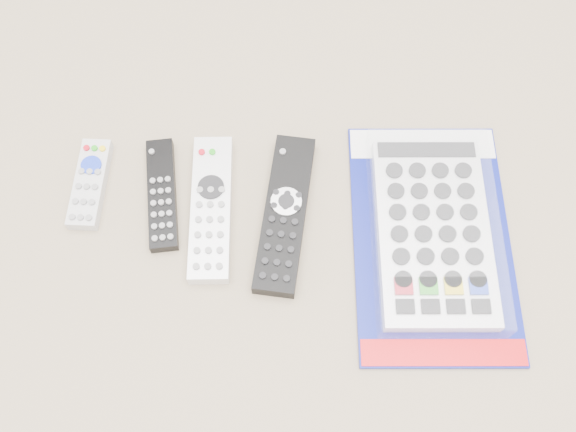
{
  "coord_description": "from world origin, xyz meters",
  "views": [
    {
      "loc": [
        0.02,
        -0.37,
        0.79
      ],
      "look_at": [
        0.02,
        -0.01,
        0.01
      ],
      "focal_mm": 40.0,
      "sensor_mm": 36.0,
      "label": 1
    }
  ],
  "objects_px": {
    "remote_large_black": "(285,214)",
    "jumbo_remote_packaged": "(434,231)",
    "remote_slim_black": "(162,195)",
    "remote_small_grey": "(90,184)",
    "remote_silver_dvd": "(211,208)"
  },
  "relations": [
    {
      "from": "remote_small_grey",
      "to": "jumbo_remote_packaged",
      "type": "xyz_separation_m",
      "value": [
        0.46,
        -0.08,
        0.01
      ]
    },
    {
      "from": "remote_silver_dvd",
      "to": "remote_large_black",
      "type": "relative_size",
      "value": 0.9
    },
    {
      "from": "remote_large_black",
      "to": "jumbo_remote_packaged",
      "type": "height_order",
      "value": "jumbo_remote_packaged"
    },
    {
      "from": "remote_small_grey",
      "to": "jumbo_remote_packaged",
      "type": "height_order",
      "value": "jumbo_remote_packaged"
    },
    {
      "from": "remote_slim_black",
      "to": "remote_large_black",
      "type": "relative_size",
      "value": 0.72
    },
    {
      "from": "remote_small_grey",
      "to": "remote_slim_black",
      "type": "xyz_separation_m",
      "value": [
        0.1,
        -0.02,
        -0.0
      ]
    },
    {
      "from": "remote_small_grey",
      "to": "remote_silver_dvd",
      "type": "distance_m",
      "value": 0.17
    },
    {
      "from": "remote_small_grey",
      "to": "remote_large_black",
      "type": "xyz_separation_m",
      "value": [
        0.27,
        -0.05,
        0.0
      ]
    },
    {
      "from": "remote_slim_black",
      "to": "remote_silver_dvd",
      "type": "relative_size",
      "value": 0.8
    },
    {
      "from": "remote_slim_black",
      "to": "jumbo_remote_packaged",
      "type": "height_order",
      "value": "jumbo_remote_packaged"
    },
    {
      "from": "jumbo_remote_packaged",
      "to": "remote_slim_black",
      "type": "bearing_deg",
      "value": 170.82
    },
    {
      "from": "jumbo_remote_packaged",
      "to": "remote_silver_dvd",
      "type": "bearing_deg",
      "value": 172.88
    },
    {
      "from": "remote_slim_black",
      "to": "jumbo_remote_packaged",
      "type": "relative_size",
      "value": 0.49
    },
    {
      "from": "remote_silver_dvd",
      "to": "jumbo_remote_packaged",
      "type": "height_order",
      "value": "jumbo_remote_packaged"
    },
    {
      "from": "remote_slim_black",
      "to": "remote_large_black",
      "type": "bearing_deg",
      "value": -17.06
    }
  ]
}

